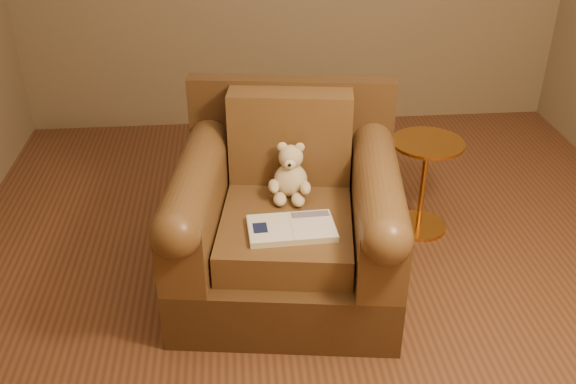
{
  "coord_description": "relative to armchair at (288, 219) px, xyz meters",
  "views": [
    {
      "loc": [
        -0.46,
        -2.66,
        2.04
      ],
      "look_at": [
        -0.23,
        -0.12,
        0.58
      ],
      "focal_mm": 40.0,
      "sensor_mm": 36.0,
      "label": 1
    }
  ],
  "objects": [
    {
      "name": "floor",
      "position": [
        0.22,
        0.03,
        -0.36
      ],
      "size": [
        4.0,
        4.0,
        0.0
      ],
      "primitive_type": "plane",
      "color": "brown",
      "rests_on": "ground"
    },
    {
      "name": "armchair",
      "position": [
        0.0,
        0.0,
        0.0
      ],
      "size": [
        1.17,
        1.13,
        0.94
      ],
      "rotation": [
        0.0,
        0.0,
        -0.14
      ],
      "color": "#462D17",
      "rests_on": "floor"
    },
    {
      "name": "teddy_bear",
      "position": [
        0.02,
        0.08,
        0.19
      ],
      "size": [
        0.2,
        0.23,
        0.28
      ],
      "rotation": [
        0.0,
        0.0,
        -0.17
      ],
      "color": "beige",
      "rests_on": "armchair"
    },
    {
      "name": "guidebook",
      "position": [
        -0.0,
        -0.23,
        0.1
      ],
      "size": [
        0.4,
        0.25,
        0.03
      ],
      "rotation": [
        0.0,
        0.0,
        0.05
      ],
      "color": "beige",
      "rests_on": "armchair"
    },
    {
      "name": "side_table",
      "position": [
        0.8,
        0.42,
        -0.07
      ],
      "size": [
        0.39,
        0.39,
        0.55
      ],
      "color": "gold",
      "rests_on": "floor"
    }
  ]
}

